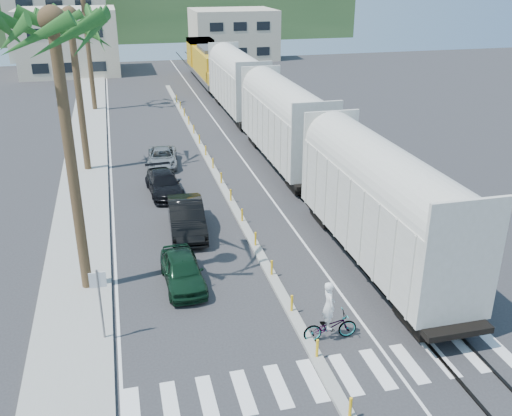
{
  "coord_description": "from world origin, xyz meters",
  "views": [
    {
      "loc": [
        -6.11,
        -16.5,
        12.93
      ],
      "look_at": [
        0.11,
        8.33,
        2.0
      ],
      "focal_mm": 40.0,
      "sensor_mm": 36.0,
      "label": 1
    }
  ],
  "objects_px": {
    "car_second": "(187,217)",
    "cyclist": "(330,321)",
    "street_sign": "(100,295)",
    "car_lead": "(183,270)"
  },
  "relations": [
    {
      "from": "car_second",
      "to": "cyclist",
      "type": "height_order",
      "value": "cyclist"
    },
    {
      "from": "car_second",
      "to": "cyclist",
      "type": "bearing_deg",
      "value": -66.83
    },
    {
      "from": "street_sign",
      "to": "car_lead",
      "type": "distance_m",
      "value": 4.91
    },
    {
      "from": "car_second",
      "to": "car_lead",
      "type": "bearing_deg",
      "value": -96.61
    },
    {
      "from": "car_lead",
      "to": "street_sign",
      "type": "bearing_deg",
      "value": -137.27
    },
    {
      "from": "cyclist",
      "to": "car_second",
      "type": "bearing_deg",
      "value": 21.37
    },
    {
      "from": "street_sign",
      "to": "car_lead",
      "type": "bearing_deg",
      "value": 44.82
    },
    {
      "from": "street_sign",
      "to": "car_second",
      "type": "xyz_separation_m",
      "value": [
        4.26,
        8.65,
        -1.13
      ]
    },
    {
      "from": "street_sign",
      "to": "cyclist",
      "type": "xyz_separation_m",
      "value": [
        8.16,
        -1.93,
        -1.18
      ]
    },
    {
      "from": "car_lead",
      "to": "cyclist",
      "type": "bearing_deg",
      "value": -49.84
    }
  ]
}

